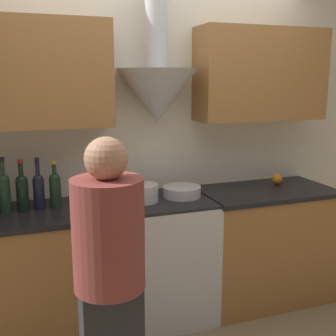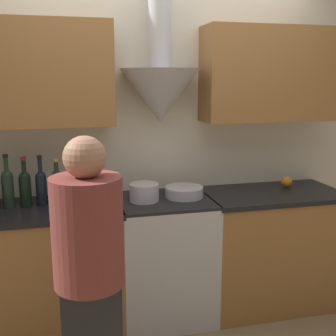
{
  "view_description": "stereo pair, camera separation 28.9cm",
  "coord_description": "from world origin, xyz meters",
  "px_view_note": "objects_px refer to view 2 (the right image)",
  "views": [
    {
      "loc": [
        -0.95,
        -2.42,
        1.77
      ],
      "look_at": [
        0.0,
        0.24,
        1.17
      ],
      "focal_mm": 45.0,
      "sensor_mm": 36.0,
      "label": 1
    },
    {
      "loc": [
        -0.67,
        -2.51,
        1.77
      ],
      "look_at": [
        0.0,
        0.24,
        1.17
      ],
      "focal_mm": 45.0,
      "sensor_mm": 36.0,
      "label": 2
    }
  ],
  "objects_px": {
    "stock_pot": "(144,192)",
    "person_foreground_left": "(90,278)",
    "wine_bottle_6": "(8,187)",
    "mixing_bowl": "(184,192)",
    "orange_fruit": "(287,182)",
    "wine_bottle_7": "(25,187)",
    "wine_bottle_9": "(57,185)",
    "stove_range": "(165,258)",
    "wine_bottle_8": "(41,186)"
  },
  "relations": [
    {
      "from": "wine_bottle_8",
      "to": "mixing_bowl",
      "type": "bearing_deg",
      "value": -2.03
    },
    {
      "from": "wine_bottle_6",
      "to": "person_foreground_left",
      "type": "height_order",
      "value": "person_foreground_left"
    },
    {
      "from": "stove_range",
      "to": "orange_fruit",
      "type": "height_order",
      "value": "orange_fruit"
    },
    {
      "from": "stock_pot",
      "to": "wine_bottle_8",
      "type": "bearing_deg",
      "value": 174.64
    },
    {
      "from": "stove_range",
      "to": "wine_bottle_9",
      "type": "bearing_deg",
      "value": 175.84
    },
    {
      "from": "wine_bottle_6",
      "to": "mixing_bowl",
      "type": "distance_m",
      "value": 1.22
    },
    {
      "from": "wine_bottle_8",
      "to": "person_foreground_left",
      "type": "height_order",
      "value": "person_foreground_left"
    },
    {
      "from": "orange_fruit",
      "to": "person_foreground_left",
      "type": "distance_m",
      "value": 1.95
    },
    {
      "from": "stove_range",
      "to": "orange_fruit",
      "type": "distance_m",
      "value": 1.15
    },
    {
      "from": "wine_bottle_7",
      "to": "stove_range",
      "type": "bearing_deg",
      "value": -2.77
    },
    {
      "from": "wine_bottle_8",
      "to": "person_foreground_left",
      "type": "distance_m",
      "value": 1.07
    },
    {
      "from": "wine_bottle_8",
      "to": "orange_fruit",
      "type": "distance_m",
      "value": 1.89
    },
    {
      "from": "wine_bottle_8",
      "to": "mixing_bowl",
      "type": "height_order",
      "value": "wine_bottle_8"
    },
    {
      "from": "stock_pot",
      "to": "mixing_bowl",
      "type": "bearing_deg",
      "value": 5.69
    },
    {
      "from": "wine_bottle_7",
      "to": "orange_fruit",
      "type": "bearing_deg",
      "value": 1.82
    },
    {
      "from": "wine_bottle_8",
      "to": "stock_pot",
      "type": "xyz_separation_m",
      "value": [
        0.7,
        -0.07,
        -0.07
      ]
    },
    {
      "from": "wine_bottle_9",
      "to": "stock_pot",
      "type": "bearing_deg",
      "value": -6.18
    },
    {
      "from": "wine_bottle_7",
      "to": "wine_bottle_9",
      "type": "relative_size",
      "value": 1.07
    },
    {
      "from": "stock_pot",
      "to": "wine_bottle_9",
      "type": "bearing_deg",
      "value": 173.82
    },
    {
      "from": "stock_pot",
      "to": "orange_fruit",
      "type": "bearing_deg",
      "value": 5.76
    },
    {
      "from": "wine_bottle_6",
      "to": "wine_bottle_9",
      "type": "relative_size",
      "value": 1.14
    },
    {
      "from": "wine_bottle_9",
      "to": "orange_fruit",
      "type": "bearing_deg",
      "value": 1.77
    },
    {
      "from": "stove_range",
      "to": "wine_bottle_6",
      "type": "bearing_deg",
      "value": 177.84
    },
    {
      "from": "wine_bottle_6",
      "to": "person_foreground_left",
      "type": "xyz_separation_m",
      "value": [
        0.47,
        -1.0,
        -0.23
      ]
    },
    {
      "from": "mixing_bowl",
      "to": "person_foreground_left",
      "type": "relative_size",
      "value": 0.18
    },
    {
      "from": "stove_range",
      "to": "wine_bottle_7",
      "type": "xyz_separation_m",
      "value": [
        -0.96,
        0.05,
        0.59
      ]
    },
    {
      "from": "person_foreground_left",
      "to": "stock_pot",
      "type": "bearing_deg",
      "value": 64.9
    },
    {
      "from": "wine_bottle_6",
      "to": "wine_bottle_9",
      "type": "distance_m",
      "value": 0.32
    },
    {
      "from": "mixing_bowl",
      "to": "wine_bottle_8",
      "type": "bearing_deg",
      "value": 177.97
    },
    {
      "from": "wine_bottle_7",
      "to": "orange_fruit",
      "type": "height_order",
      "value": "wine_bottle_7"
    },
    {
      "from": "wine_bottle_6",
      "to": "wine_bottle_9",
      "type": "xyz_separation_m",
      "value": [
        0.32,
        0.01,
        -0.01
      ]
    },
    {
      "from": "orange_fruit",
      "to": "person_foreground_left",
      "type": "height_order",
      "value": "person_foreground_left"
    },
    {
      "from": "stove_range",
      "to": "person_foreground_left",
      "type": "xyz_separation_m",
      "value": [
        -0.6,
        -0.96,
        0.37
      ]
    },
    {
      "from": "stove_range",
      "to": "wine_bottle_7",
      "type": "height_order",
      "value": "wine_bottle_7"
    },
    {
      "from": "wine_bottle_7",
      "to": "wine_bottle_8",
      "type": "bearing_deg",
      "value": 5.16
    },
    {
      "from": "wine_bottle_7",
      "to": "person_foreground_left",
      "type": "xyz_separation_m",
      "value": [
        0.36,
        -1.0,
        -0.22
      ]
    },
    {
      "from": "stock_pot",
      "to": "person_foreground_left",
      "type": "relative_size",
      "value": 0.14
    },
    {
      "from": "wine_bottle_7",
      "to": "stock_pot",
      "type": "bearing_deg",
      "value": -4.01
    },
    {
      "from": "wine_bottle_6",
      "to": "stove_range",
      "type": "bearing_deg",
      "value": -2.16
    },
    {
      "from": "stove_range",
      "to": "orange_fruit",
      "type": "xyz_separation_m",
      "value": [
        1.03,
        0.11,
        0.5
      ]
    },
    {
      "from": "mixing_bowl",
      "to": "orange_fruit",
      "type": "distance_m",
      "value": 0.89
    },
    {
      "from": "wine_bottle_7",
      "to": "wine_bottle_8",
      "type": "height_order",
      "value": "wine_bottle_8"
    },
    {
      "from": "stock_pot",
      "to": "person_foreground_left",
      "type": "bearing_deg",
      "value": -115.1
    },
    {
      "from": "wine_bottle_6",
      "to": "orange_fruit",
      "type": "bearing_deg",
      "value": 1.89
    },
    {
      "from": "orange_fruit",
      "to": "stock_pot",
      "type": "bearing_deg",
      "value": -174.24
    },
    {
      "from": "stove_range",
      "to": "person_foreground_left",
      "type": "bearing_deg",
      "value": -121.87
    },
    {
      "from": "orange_fruit",
      "to": "wine_bottle_7",
      "type": "bearing_deg",
      "value": -178.18
    },
    {
      "from": "wine_bottle_7",
      "to": "mixing_bowl",
      "type": "xyz_separation_m",
      "value": [
        1.11,
        -0.03,
        -0.1
      ]
    },
    {
      "from": "wine_bottle_6",
      "to": "orange_fruit",
      "type": "height_order",
      "value": "wine_bottle_6"
    },
    {
      "from": "wine_bottle_8",
      "to": "mixing_bowl",
      "type": "xyz_separation_m",
      "value": [
        1.0,
        -0.04,
        -0.1
      ]
    }
  ]
}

